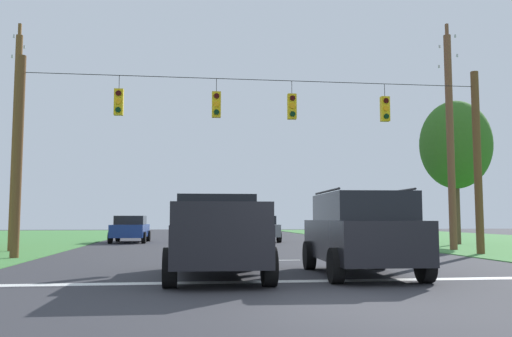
# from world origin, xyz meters

# --- Properties ---
(ground_plane) EXTENTS (120.00, 120.00, 0.00)m
(ground_plane) POSITION_xyz_m (0.00, 0.00, 0.00)
(ground_plane) COLOR #333338
(stop_bar_stripe) EXTENTS (14.31, 0.45, 0.01)m
(stop_bar_stripe) POSITION_xyz_m (0.00, 3.54, 0.00)
(stop_bar_stripe) COLOR white
(stop_bar_stripe) RESTS_ON ground
(lane_dash_0) EXTENTS (2.50, 0.15, 0.01)m
(lane_dash_0) POSITION_xyz_m (0.00, 9.54, 0.00)
(lane_dash_0) COLOR white
(lane_dash_0) RESTS_ON ground
(lane_dash_1) EXTENTS (2.50, 0.15, 0.01)m
(lane_dash_1) POSITION_xyz_m (0.00, 15.92, 0.00)
(lane_dash_1) COLOR white
(lane_dash_1) RESTS_ON ground
(lane_dash_2) EXTENTS (2.50, 0.15, 0.01)m
(lane_dash_2) POSITION_xyz_m (0.00, 22.45, 0.00)
(lane_dash_2) COLOR white
(lane_dash_2) RESTS_ON ground
(overhead_signal_span) EXTENTS (17.31, 0.31, 7.12)m
(overhead_signal_span) POSITION_xyz_m (0.12, 11.38, 3.96)
(overhead_signal_span) COLOR brown
(overhead_signal_span) RESTS_ON ground
(pickup_truck) EXTENTS (2.34, 5.42, 1.95)m
(pickup_truck) POSITION_xyz_m (-1.80, 4.63, 0.97)
(pickup_truck) COLOR black
(pickup_truck) RESTS_ON ground
(suv_black) EXTENTS (2.41, 4.89, 2.05)m
(suv_black) POSITION_xyz_m (1.71, 4.52, 1.06)
(suv_black) COLOR black
(suv_black) RESTS_ON ground
(distant_car_crossing_white) EXTENTS (2.09, 4.33, 1.52)m
(distant_car_crossing_white) POSITION_xyz_m (10.34, 25.88, 0.79)
(distant_car_crossing_white) COLOR silver
(distant_car_crossing_white) RESTS_ON ground
(distant_car_oncoming) EXTENTS (2.04, 4.31, 1.52)m
(distant_car_oncoming) POSITION_xyz_m (1.86, 23.95, 0.79)
(distant_car_oncoming) COLOR slate
(distant_car_oncoming) RESTS_ON ground
(distant_car_far_parked) EXTENTS (2.09, 4.34, 1.52)m
(distant_car_far_parked) POSITION_xyz_m (-5.68, 23.80, 0.79)
(distant_car_far_parked) COLOR navy
(distant_car_far_parked) RESTS_ON ground
(utility_pole_mid_right) EXTENTS (0.32, 1.80, 10.05)m
(utility_pole_mid_right) POSITION_xyz_m (8.96, 14.10, 4.99)
(utility_pole_mid_right) COLOR brown
(utility_pole_mid_right) RESTS_ON ground
(utility_pole_near_left) EXTENTS (0.29, 1.80, 9.70)m
(utility_pole_near_left) POSITION_xyz_m (-9.68, 15.47, 4.87)
(utility_pole_near_left) COLOR brown
(utility_pole_near_left) RESTS_ON ground
(tree_roadside_right) EXTENTS (3.72, 3.72, 7.61)m
(tree_roadside_right) POSITION_xyz_m (11.63, 18.80, 5.26)
(tree_roadside_right) COLOR brown
(tree_roadside_right) RESTS_ON ground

